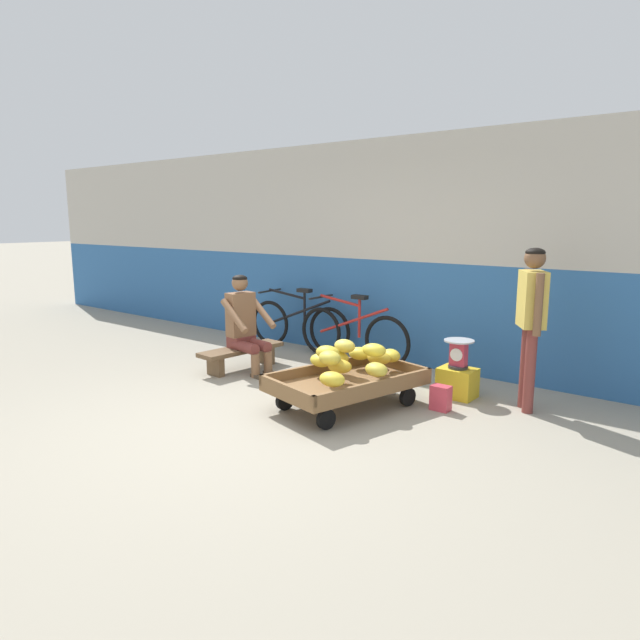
{
  "coord_description": "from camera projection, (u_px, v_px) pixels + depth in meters",
  "views": [
    {
      "loc": [
        3.44,
        -3.23,
        1.79
      ],
      "look_at": [
        -0.16,
        1.28,
        0.75
      ],
      "focal_mm": 31.67,
      "sensor_mm": 36.0,
      "label": 1
    }
  ],
  "objects": [
    {
      "name": "ground_plane",
      "position": [
        243.0,
        427.0,
        4.91
      ],
      "size": [
        80.0,
        80.0,
        0.0
      ],
      "primitive_type": "plane",
      "color": "gray"
    },
    {
      "name": "back_wall",
      "position": [
        414.0,
        252.0,
        6.92
      ],
      "size": [
        16.0,
        0.3,
        2.76
      ],
      "color": "#2D609E",
      "rests_on": "ground"
    },
    {
      "name": "banana_cart",
      "position": [
        347.0,
        384.0,
        5.37
      ],
      "size": [
        1.16,
        1.6,
        0.36
      ],
      "color": "brown",
      "rests_on": "ground"
    },
    {
      "name": "banana_pile",
      "position": [
        353.0,
        358.0,
        5.44
      ],
      "size": [
        0.89,
        1.31,
        0.26
      ],
      "color": "gold",
      "rests_on": "banana_cart"
    },
    {
      "name": "low_bench",
      "position": [
        242.0,
        353.0,
        6.76
      ],
      "size": [
        0.39,
        1.12,
        0.27
      ],
      "color": "brown",
      "rests_on": "ground"
    },
    {
      "name": "vendor_seated",
      "position": [
        245.0,
        324.0,
        6.63
      ],
      "size": [
        0.71,
        0.54,
        1.14
      ],
      "color": "brown",
      "rests_on": "ground"
    },
    {
      "name": "plastic_crate",
      "position": [
        457.0,
        383.0,
        5.72
      ],
      "size": [
        0.36,
        0.28,
        0.3
      ],
      "color": "gold",
      "rests_on": "ground"
    },
    {
      "name": "weighing_scale",
      "position": [
        459.0,
        354.0,
        5.66
      ],
      "size": [
        0.3,
        0.3,
        0.29
      ],
      "color": "#28282D",
      "rests_on": "plastic_crate"
    },
    {
      "name": "bicycle_near_left",
      "position": [
        299.0,
        324.0,
        7.76
      ],
      "size": [
        1.66,
        0.48,
        0.86
      ],
      "color": "black",
      "rests_on": "ground"
    },
    {
      "name": "bicycle_far_left",
      "position": [
        352.0,
        334.0,
        7.12
      ],
      "size": [
        1.66,
        0.48,
        0.86
      ],
      "color": "black",
      "rests_on": "ground"
    },
    {
      "name": "customer_adult",
      "position": [
        531.0,
        311.0,
        5.19
      ],
      "size": [
        0.34,
        0.42,
        1.53
      ],
      "color": "brown",
      "rests_on": "ground"
    },
    {
      "name": "shopping_bag",
      "position": [
        441.0,
        398.0,
        5.32
      ],
      "size": [
        0.18,
        0.12,
        0.24
      ],
      "primitive_type": "cube",
      "color": "#D13D4C",
      "rests_on": "ground"
    }
  ]
}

